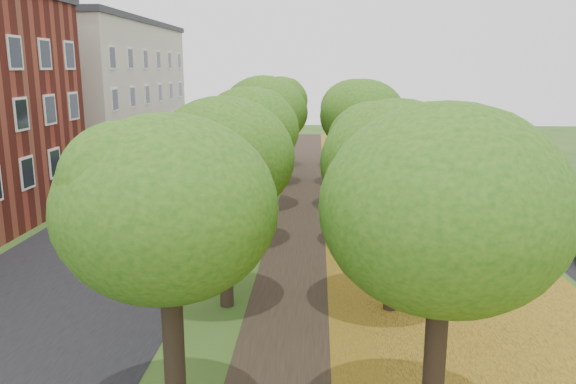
# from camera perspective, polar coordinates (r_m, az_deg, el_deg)

# --- Properties ---
(street_asphalt) EXTENTS (8.00, 70.00, 0.01)m
(street_asphalt) POSITION_cam_1_polar(r_m,az_deg,el_deg) (26.58, -14.47, -2.93)
(street_asphalt) COLOR black
(street_asphalt) RESTS_ON ground
(footpath) EXTENTS (3.20, 70.00, 0.01)m
(footpath) POSITION_cam_1_polar(r_m,az_deg,el_deg) (25.38, 1.94, -3.26)
(footpath) COLOR black
(footpath) RESTS_ON ground
(leaf_verge) EXTENTS (7.50, 70.00, 0.01)m
(leaf_verge) POSITION_cam_1_polar(r_m,az_deg,el_deg) (25.78, 13.14, -3.33)
(leaf_verge) COLOR #AA821F
(leaf_verge) RESTS_ON ground
(tree_row_west) EXTENTS (4.01, 34.01, 6.10)m
(tree_row_west) POSITION_cam_1_polar(r_m,az_deg,el_deg) (24.69, -3.13, 6.62)
(tree_row_west) COLOR black
(tree_row_west) RESTS_ON ground
(tree_row_east) EXTENTS (4.01, 34.01, 6.10)m
(tree_row_east) POSITION_cam_1_polar(r_m,az_deg,el_deg) (24.64, 8.11, 6.50)
(tree_row_east) COLOR black
(tree_row_east) RESTS_ON ground
(building_cream) EXTENTS (10.30, 20.30, 10.40)m
(building_cream) POSITION_cam_1_polar(r_m,az_deg,el_deg) (45.89, -19.61, 9.69)
(building_cream) COLOR beige
(building_cream) RESTS_ON ground
(car_grey) EXTENTS (4.83, 2.56, 1.33)m
(car_grey) POSITION_cam_1_polar(r_m,az_deg,el_deg) (29.22, 24.15, -0.92)
(car_grey) COLOR #343338
(car_grey) RESTS_ON ground
(car_white) EXTENTS (5.34, 3.44, 1.37)m
(car_white) POSITION_cam_1_polar(r_m,az_deg,el_deg) (30.78, 23.03, -0.15)
(car_white) COLOR white
(car_white) RESTS_ON ground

